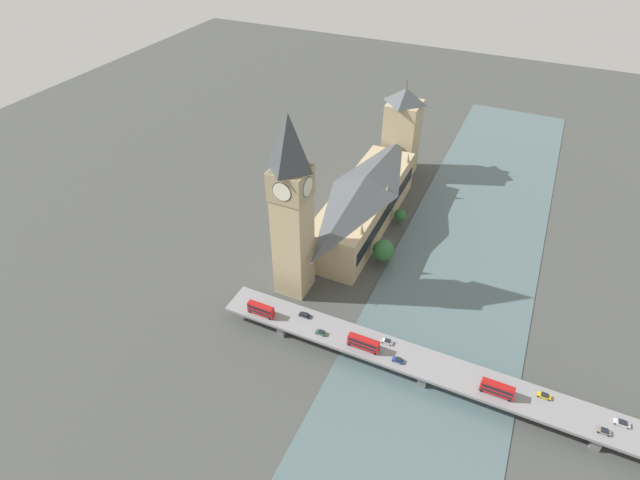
{
  "coord_description": "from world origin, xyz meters",
  "views": [
    {
      "loc": [
        -48.82,
        180.66,
        145.62
      ],
      "look_at": [
        18.73,
        33.62,
        18.81
      ],
      "focal_mm": 28.0,
      "sensor_mm": 36.0,
      "label": 1
    }
  ],
  "objects_px": {
    "clock_tower": "(292,206)",
    "car_northbound_lead": "(305,315)",
    "road_bridge": "(427,366)",
    "car_northbound_mid": "(604,431)",
    "double_decker_bus_mid": "(261,309)",
    "car_southbound_lead": "(622,423)",
    "victoria_tower": "(402,133)",
    "double_decker_bus_lead": "(364,343)",
    "car_southbound_mid": "(387,341)",
    "car_southbound_extra": "(398,360)",
    "parliament_hall": "(364,202)",
    "car_northbound_tail": "(544,396)",
    "car_southbound_tail": "(321,332)",
    "double_decker_bus_rear": "(497,389)"
  },
  "relations": [
    {
      "from": "car_northbound_lead",
      "to": "car_northbound_tail",
      "type": "xyz_separation_m",
      "value": [
        -85.68,
        -0.44,
        0.01
      ]
    },
    {
      "from": "road_bridge",
      "to": "car_southbound_tail",
      "type": "bearing_deg",
      "value": 4.32
    },
    {
      "from": "clock_tower",
      "to": "car_southbound_extra",
      "type": "bearing_deg",
      "value": 155.21
    },
    {
      "from": "car_southbound_mid",
      "to": "car_southbound_extra",
      "type": "relative_size",
      "value": 0.98
    },
    {
      "from": "car_northbound_mid",
      "to": "car_northbound_tail",
      "type": "height_order",
      "value": "car_northbound_tail"
    },
    {
      "from": "clock_tower",
      "to": "double_decker_bus_rear",
      "type": "relative_size",
      "value": 7.34
    },
    {
      "from": "double_decker_bus_lead",
      "to": "double_decker_bus_mid",
      "type": "relative_size",
      "value": 1.09
    },
    {
      "from": "double_decker_bus_lead",
      "to": "car_southbound_lead",
      "type": "distance_m",
      "value": 83.1
    },
    {
      "from": "clock_tower",
      "to": "victoria_tower",
      "type": "relative_size",
      "value": 1.46
    },
    {
      "from": "car_southbound_lead",
      "to": "double_decker_bus_lead",
      "type": "bearing_deg",
      "value": 3.55
    },
    {
      "from": "victoria_tower",
      "to": "car_northbound_mid",
      "type": "bearing_deg",
      "value": 128.83
    },
    {
      "from": "parliament_hall",
      "to": "victoria_tower",
      "type": "relative_size",
      "value": 1.61
    },
    {
      "from": "clock_tower",
      "to": "victoria_tower",
      "type": "height_order",
      "value": "clock_tower"
    },
    {
      "from": "car_northbound_mid",
      "to": "car_northbound_tail",
      "type": "xyz_separation_m",
      "value": [
        17.67,
        -5.58,
        0.03
      ]
    },
    {
      "from": "car_southbound_extra",
      "to": "car_southbound_lead",
      "type": "bearing_deg",
      "value": -175.35
    },
    {
      "from": "car_northbound_mid",
      "to": "car_southbound_mid",
      "type": "distance_m",
      "value": 71.09
    },
    {
      "from": "double_decker_bus_mid",
      "to": "car_southbound_lead",
      "type": "distance_m",
      "value": 124.17
    },
    {
      "from": "road_bridge",
      "to": "car_northbound_mid",
      "type": "distance_m",
      "value": 55.44
    },
    {
      "from": "victoria_tower",
      "to": "car_northbound_mid",
      "type": "xyz_separation_m",
      "value": [
        -106.96,
        132.9,
        -17.88
      ]
    },
    {
      "from": "car_southbound_mid",
      "to": "clock_tower",
      "type": "bearing_deg",
      "value": -21.11
    },
    {
      "from": "road_bridge",
      "to": "car_northbound_mid",
      "type": "xyz_separation_m",
      "value": [
        -55.35,
        2.74,
        1.8
      ]
    },
    {
      "from": "road_bridge",
      "to": "car_southbound_tail",
      "type": "xyz_separation_m",
      "value": [
        38.85,
        2.94,
        1.84
      ]
    },
    {
      "from": "clock_tower",
      "to": "victoria_tower",
      "type": "xyz_separation_m",
      "value": [
        -10.33,
        -109.1,
        -16.4
      ]
    },
    {
      "from": "victoria_tower",
      "to": "road_bridge",
      "type": "height_order",
      "value": "victoria_tower"
    },
    {
      "from": "road_bridge",
      "to": "car_northbound_lead",
      "type": "distance_m",
      "value": 48.1
    },
    {
      "from": "car_northbound_lead",
      "to": "car_northbound_mid",
      "type": "height_order",
      "value": "car_northbound_lead"
    },
    {
      "from": "car_northbound_mid",
      "to": "car_southbound_tail",
      "type": "xyz_separation_m",
      "value": [
        94.19,
        0.2,
        0.04
      ]
    },
    {
      "from": "car_southbound_lead",
      "to": "car_southbound_mid",
      "type": "bearing_deg",
      "value": -0.47
    },
    {
      "from": "car_southbound_mid",
      "to": "victoria_tower",
      "type": "bearing_deg",
      "value": -74.13
    },
    {
      "from": "double_decker_bus_lead",
      "to": "car_northbound_mid",
      "type": "xyz_separation_m",
      "value": [
        -77.89,
        0.1,
        -2.01
      ]
    },
    {
      "from": "car_southbound_tail",
      "to": "victoria_tower",
      "type": "bearing_deg",
      "value": -84.52
    },
    {
      "from": "clock_tower",
      "to": "double_decker_bus_lead",
      "type": "distance_m",
      "value": 56.17
    },
    {
      "from": "double_decker_bus_mid",
      "to": "road_bridge",
      "type": "bearing_deg",
      "value": -176.8
    },
    {
      "from": "road_bridge",
      "to": "car_southbound_lead",
      "type": "distance_m",
      "value": 60.45
    },
    {
      "from": "double_decker_bus_mid",
      "to": "clock_tower",
      "type": "bearing_deg",
      "value": -93.92
    },
    {
      "from": "car_southbound_lead",
      "to": "victoria_tower",
      "type": "bearing_deg",
      "value": -48.74
    },
    {
      "from": "double_decker_bus_lead",
      "to": "car_southbound_tail",
      "type": "relative_size",
      "value": 2.95
    },
    {
      "from": "road_bridge",
      "to": "car_southbound_tail",
      "type": "height_order",
      "value": "car_southbound_tail"
    },
    {
      "from": "parliament_hall",
      "to": "double_decker_bus_mid",
      "type": "xyz_separation_m",
      "value": [
        12.08,
        78.05,
        -4.86
      ]
    },
    {
      "from": "victoria_tower",
      "to": "double_decker_bus_lead",
      "type": "xyz_separation_m",
      "value": [
        -29.07,
        132.79,
        -15.87
      ]
    },
    {
      "from": "road_bridge",
      "to": "car_northbound_tail",
      "type": "height_order",
      "value": "car_northbound_tail"
    },
    {
      "from": "clock_tower",
      "to": "car_northbound_lead",
      "type": "relative_size",
      "value": 17.47
    },
    {
      "from": "double_decker_bus_lead",
      "to": "double_decker_bus_mid",
      "type": "xyz_separation_m",
      "value": [
        41.09,
        0.92,
        -0.02
      ]
    },
    {
      "from": "double_decker_bus_mid",
      "to": "car_southbound_lead",
      "type": "xyz_separation_m",
      "value": [
        -124.01,
        -6.07,
        -1.96
      ]
    },
    {
      "from": "parliament_hall",
      "to": "victoria_tower",
      "type": "height_order",
      "value": "victoria_tower"
    },
    {
      "from": "clock_tower",
      "to": "car_southbound_mid",
      "type": "distance_m",
      "value": 60.42
    },
    {
      "from": "double_decker_bus_mid",
      "to": "car_southbound_mid",
      "type": "bearing_deg",
      "value": -172.09
    },
    {
      "from": "road_bridge",
      "to": "double_decker_bus_mid",
      "type": "distance_m",
      "value": 63.85
    },
    {
      "from": "car_northbound_lead",
      "to": "car_southbound_lead",
      "type": "xyz_separation_m",
      "value": [
        -108.37,
        -0.11,
        0.01
      ]
    },
    {
      "from": "road_bridge",
      "to": "car_northbound_mid",
      "type": "relative_size",
      "value": 40.9
    }
  ]
}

